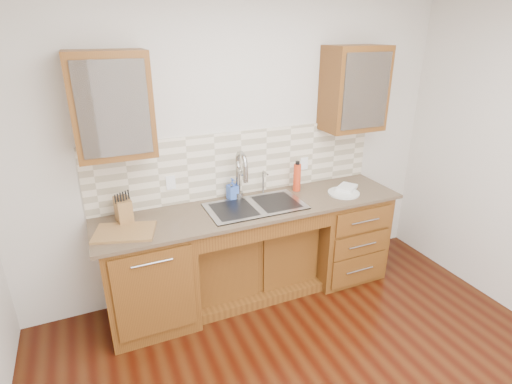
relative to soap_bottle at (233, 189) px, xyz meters
name	(u,v)px	position (x,y,z in m)	size (l,w,h in m)	color
wall_back	(238,146)	(0.12, 0.15, 0.34)	(4.00, 0.10, 2.70)	beige
base_cabinet_left	(149,276)	(-0.83, -0.21, -0.57)	(0.70, 0.62, 0.88)	#593014
base_cabinet_center	(251,256)	(0.12, -0.12, -0.66)	(1.20, 0.44, 0.70)	#593014
base_cabinet_right	(341,232)	(1.07, -0.21, -0.57)	(0.70, 0.62, 0.88)	#593014
countertop	(255,207)	(0.12, -0.22, -0.11)	(2.70, 0.65, 0.03)	#84705B
backsplash	(241,163)	(0.12, 0.09, 0.20)	(2.70, 0.02, 0.59)	beige
sink	(256,215)	(0.12, -0.24, -0.18)	(0.84, 0.46, 0.19)	#9E9EA5
faucet	(238,178)	(0.05, -0.01, 0.10)	(0.04, 0.04, 0.40)	#999993
filter_tap	(263,182)	(0.30, 0.00, 0.02)	(0.02, 0.02, 0.24)	#999993
upper_cabinet_left	(111,105)	(-0.93, -0.07, 0.82)	(0.55, 0.34, 0.75)	#593014
upper_cabinet_right	(354,89)	(1.17, -0.07, 0.82)	(0.55, 0.34, 0.75)	#593014
outlet_left	(171,183)	(-0.53, 0.08, 0.11)	(0.08, 0.01, 0.12)	white
outlet_right	(304,163)	(0.77, 0.08, 0.11)	(0.08, 0.01, 0.12)	white
soap_bottle	(233,189)	(0.00, 0.00, 0.00)	(0.09, 0.09, 0.19)	#3D63C6
water_bottle	(297,178)	(0.63, -0.05, 0.03)	(0.07, 0.07, 0.26)	red
plate	(344,193)	(0.99, -0.30, -0.09)	(0.29, 0.29, 0.02)	silver
dish_towel	(347,188)	(1.06, -0.25, -0.07)	(0.20, 0.15, 0.03)	white
knife_block	(124,210)	(-0.95, -0.09, 0.00)	(0.11, 0.18, 0.20)	olive
cutting_board	(125,232)	(-0.97, -0.29, -0.09)	(0.44, 0.31, 0.02)	olive
cup_left_a	(104,114)	(-0.99, -0.07, 0.76)	(0.11, 0.11, 0.09)	silver
cup_left_b	(122,112)	(-0.86, -0.07, 0.77)	(0.11, 0.11, 0.10)	white
cup_right_a	(343,95)	(1.06, -0.07, 0.77)	(0.13, 0.13, 0.10)	silver
cup_right_b	(358,95)	(1.22, -0.07, 0.76)	(0.09, 0.09, 0.09)	silver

